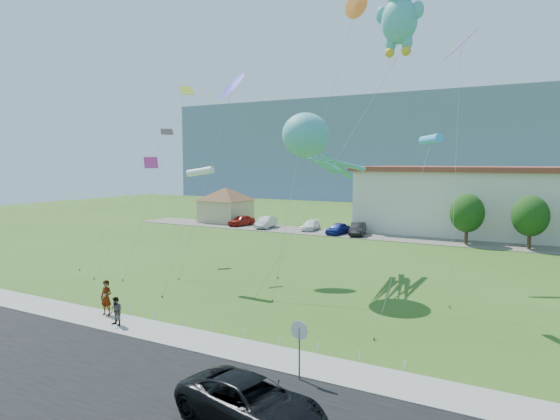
# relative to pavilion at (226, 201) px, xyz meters

# --- Properties ---
(ground) EXTENTS (160.00, 160.00, 0.00)m
(ground) POSITION_rel_pavilion_xyz_m (24.00, -38.00, -3.02)
(ground) COLOR #2F5317
(ground) RESTS_ON ground
(road) EXTENTS (80.00, 8.00, 0.06)m
(road) POSITION_rel_pavilion_xyz_m (24.00, -46.00, -2.99)
(road) COLOR black
(road) RESTS_ON ground
(sidewalk) EXTENTS (80.00, 2.50, 0.10)m
(sidewalk) POSITION_rel_pavilion_xyz_m (24.00, -40.75, -2.97)
(sidewalk) COLOR gray
(sidewalk) RESTS_ON ground
(parking_strip) EXTENTS (70.00, 6.00, 0.06)m
(parking_strip) POSITION_rel_pavilion_xyz_m (24.00, -3.00, -2.99)
(parking_strip) COLOR #59544C
(parking_strip) RESTS_ON ground
(hill_ridge) EXTENTS (160.00, 50.00, 25.00)m
(hill_ridge) POSITION_rel_pavilion_xyz_m (24.00, 82.00, 9.48)
(hill_ridge) COLOR slate
(hill_ridge) RESTS_ON ground
(pavilion) EXTENTS (9.20, 9.20, 5.00)m
(pavilion) POSITION_rel_pavilion_xyz_m (0.00, 0.00, 0.00)
(pavilion) COLOR tan
(pavilion) RESTS_ON ground
(stop_sign) EXTENTS (0.80, 0.07, 2.50)m
(stop_sign) POSITION_rel_pavilion_xyz_m (33.50, -42.21, -1.15)
(stop_sign) COLOR slate
(stop_sign) RESTS_ON ground
(rope_fence) EXTENTS (26.05, 0.05, 0.50)m
(rope_fence) POSITION_rel_pavilion_xyz_m (24.00, -39.30, -2.77)
(rope_fence) COLOR white
(rope_fence) RESTS_ON ground
(tree_near) EXTENTS (3.60, 3.60, 5.47)m
(tree_near) POSITION_rel_pavilion_xyz_m (34.00, -4.00, 0.36)
(tree_near) COLOR #3F2B19
(tree_near) RESTS_ON ground
(tree_mid) EXTENTS (3.60, 3.60, 5.47)m
(tree_mid) POSITION_rel_pavilion_xyz_m (40.00, -4.00, 0.36)
(tree_mid) COLOR #3F2B19
(tree_mid) RESTS_ON ground
(suv) EXTENTS (5.78, 3.40, 1.51)m
(suv) POSITION_rel_pavilion_xyz_m (33.63, -46.04, -2.21)
(suv) COLOR black
(suv) RESTS_ON road
(pedestrian_left) EXTENTS (0.78, 0.56, 2.00)m
(pedestrian_left) POSITION_rel_pavilion_xyz_m (20.13, -40.11, -1.92)
(pedestrian_left) COLOR gray
(pedestrian_left) RESTS_ON sidewalk
(pedestrian_right) EXTENTS (0.80, 0.65, 1.53)m
(pedestrian_right) POSITION_rel_pavilion_xyz_m (22.03, -41.14, -2.16)
(pedestrian_right) COLOR gray
(pedestrian_right) RESTS_ON sidewalk
(parked_car_red) EXTENTS (2.42, 4.46, 1.44)m
(parked_car_red) POSITION_rel_pavilion_xyz_m (4.56, -2.77, -2.24)
(parked_car_red) COLOR maroon
(parked_car_red) RESTS_ON parking_strip
(parked_car_silver) EXTENTS (2.23, 4.73, 1.50)m
(parked_car_silver) POSITION_rel_pavilion_xyz_m (8.72, -3.15, -2.21)
(parked_car_silver) COLOR #B2B2B9
(parked_car_silver) RESTS_ON parking_strip
(parked_car_white) EXTENTS (2.27, 4.42, 1.23)m
(parked_car_white) POSITION_rel_pavilion_xyz_m (14.81, -2.20, -2.35)
(parked_car_white) COLOR white
(parked_car_white) RESTS_ON parking_strip
(parked_car_blue) EXTENTS (2.00, 4.17, 1.37)m
(parked_car_blue) POSITION_rel_pavilion_xyz_m (19.21, -3.79, -2.28)
(parked_car_blue) COLOR navy
(parked_car_blue) RESTS_ON parking_strip
(parked_car_black) EXTENTS (2.61, 4.79, 1.50)m
(parked_car_black) POSITION_rel_pavilion_xyz_m (21.64, -3.47, -2.22)
(parked_car_black) COLOR black
(parked_car_black) RESTS_ON parking_strip
(octopus_kite) EXTENTS (3.10, 11.72, 12.19)m
(octopus_kite) POSITION_rel_pavilion_xyz_m (26.80, -26.87, 6.91)
(octopus_kite) COLOR teal
(octopus_kite) RESTS_ON ground
(teddy_bear_kite) EXTENTS (8.70, 7.94, 20.78)m
(teddy_bear_kite) POSITION_rel_pavilion_xyz_m (32.65, -26.21, 15.35)
(teddy_bear_kite) COLOR teal
(teddy_bear_kite) RESTS_ON ground
(small_kite_white) EXTENTS (0.50, 5.51, 8.53)m
(small_kite_white) POSITION_rel_pavilion_xyz_m (19.97, -31.25, 5.01)
(small_kite_white) COLOR white
(small_kite_white) RESTS_ON ground
(small_kite_pink) EXTENTS (1.65, 6.01, 9.16)m
(small_kite_pink) POSITION_rel_pavilion_xyz_m (13.01, -29.44, 4.81)
(small_kite_pink) COLOR #DC3188
(small_kite_pink) RESTS_ON ground
(small_kite_black) EXTENTS (2.53, 9.37, 11.99)m
(small_kite_black) POSITION_rel_pavilion_xyz_m (10.24, -25.05, 7.10)
(small_kite_black) COLOR black
(small_kite_black) RESTS_ON ground
(small_kite_purple) EXTENTS (2.21, 8.99, 18.01)m
(small_kite_purple) POSITION_rel_pavilion_xyz_m (35.65, -20.77, 13.87)
(small_kite_purple) COLOR #A236D8
(small_kite_purple) RESTS_ON ground
(small_kite_blue) EXTENTS (1.91, 6.63, 15.67)m
(small_kite_blue) POSITION_rel_pavilion_xyz_m (18.75, -25.48, 11.64)
(small_kite_blue) COLOR #3026D7
(small_kite_blue) RESTS_ON ground
(small_kite_orange) EXTENTS (3.61, 9.41, 22.55)m
(small_kite_orange) POSITION_rel_pavilion_xyz_m (26.70, -18.90, 18.19)
(small_kite_orange) COLOR orange
(small_kite_orange) RESTS_ON ground
(small_kite_yellow) EXTENTS (1.29, 7.77, 15.11)m
(small_kite_yellow) POSITION_rel_pavilion_xyz_m (14.89, -27.40, 9.73)
(small_kite_yellow) COLOR yellow
(small_kite_yellow) RESTS_ON ground
(small_kite_cyan) EXTENTS (1.39, 7.42, 10.51)m
(small_kite_cyan) POSITION_rel_pavilion_xyz_m (35.75, -30.16, 6.96)
(small_kite_cyan) COLOR #38A6FC
(small_kite_cyan) RESTS_ON ground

